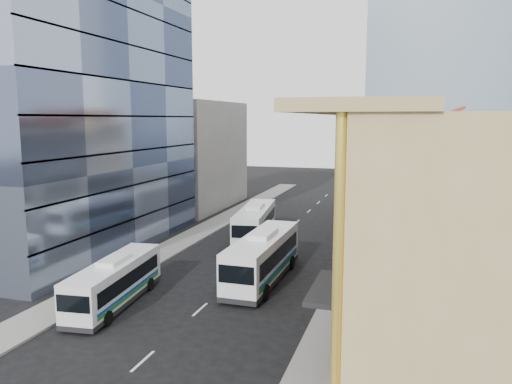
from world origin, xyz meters
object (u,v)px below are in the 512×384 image
(office_tower, at_px, (70,82))
(bus_left_far, at_px, (255,222))
(bus_left_near, at_px, (115,281))
(shophouse_tan, at_px, (449,243))
(bus_right, at_px, (263,256))

(office_tower, height_order, bus_left_far, office_tower)
(bus_left_near, bearing_deg, office_tower, 128.38)
(office_tower, bearing_deg, bus_left_far, 25.16)
(bus_left_far, bearing_deg, shophouse_tan, -60.42)
(bus_left_near, bearing_deg, shophouse_tan, -12.50)
(shophouse_tan, relative_size, office_tower, 0.47)
(bus_left_near, xyz_separation_m, bus_right, (7.66, 7.34, 0.30))
(shophouse_tan, bearing_deg, bus_left_near, 173.47)
(shophouse_tan, distance_m, bus_left_near, 20.12)
(shophouse_tan, height_order, bus_left_far, shophouse_tan)
(shophouse_tan, xyz_separation_m, office_tower, (-31.00, 14.00, 9.00))
(shophouse_tan, distance_m, bus_right, 15.78)
(bus_left_near, bearing_deg, bus_right, 37.81)
(bus_left_far, relative_size, bus_right, 0.97)
(office_tower, xyz_separation_m, bus_right, (19.16, -4.43, -13.14))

